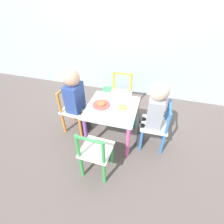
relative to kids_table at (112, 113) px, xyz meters
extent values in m
plane|color=#5B514C|center=(0.00, 0.00, -0.35)|extent=(6.00, 6.00, 0.00)
cube|color=silver|center=(0.00, 0.00, 0.06)|extent=(0.50, 0.50, 0.02)
cylinder|color=#8E51BC|center=(-0.21, -0.21, -0.15)|extent=(0.04, 0.04, 0.40)
cylinder|color=#E5599E|center=(0.21, -0.21, -0.15)|extent=(0.04, 0.04, 0.40)
cylinder|color=#DB3D38|center=(-0.21, 0.21, -0.15)|extent=(0.04, 0.04, 0.40)
cylinder|color=teal|center=(0.21, 0.21, -0.15)|extent=(0.04, 0.04, 0.40)
cube|color=silver|center=(0.44, 0.01, -0.07)|extent=(0.27, 0.27, 0.02)
cylinder|color=#387AD1|center=(0.33, 0.11, -0.21)|extent=(0.03, 0.03, 0.27)
cylinder|color=#387AD1|center=(0.33, -0.10, -0.21)|extent=(0.03, 0.03, 0.27)
cylinder|color=#387AD1|center=(0.54, 0.12, -0.21)|extent=(0.03, 0.03, 0.27)
cylinder|color=#387AD1|center=(0.55, -0.09, -0.21)|extent=(0.03, 0.03, 0.27)
cylinder|color=#387AD1|center=(0.54, 0.12, 0.05)|extent=(0.03, 0.03, 0.26)
cylinder|color=#387AD1|center=(0.55, -0.09, 0.05)|extent=(0.03, 0.03, 0.26)
cylinder|color=#387AD1|center=(0.54, 0.01, 0.17)|extent=(0.03, 0.21, 0.02)
cube|color=silver|center=(-0.44, 0.03, -0.07)|extent=(0.28, 0.28, 0.02)
cylinder|color=orange|center=(-0.34, -0.08, -0.21)|extent=(0.03, 0.03, 0.27)
cylinder|color=orange|center=(-0.32, 0.13, -0.21)|extent=(0.03, 0.03, 0.27)
cylinder|color=orange|center=(-0.55, -0.07, -0.21)|extent=(0.03, 0.03, 0.27)
cylinder|color=orange|center=(-0.53, 0.14, -0.21)|extent=(0.03, 0.03, 0.27)
cylinder|color=orange|center=(-0.55, -0.07, 0.05)|extent=(0.03, 0.03, 0.26)
cylinder|color=orange|center=(-0.53, 0.14, 0.05)|extent=(0.03, 0.03, 0.26)
cylinder|color=orange|center=(-0.54, 0.04, 0.17)|extent=(0.04, 0.21, 0.02)
cube|color=silver|center=(-0.02, -0.44, -0.07)|extent=(0.27, 0.27, 0.02)
cylinder|color=green|center=(0.09, -0.33, -0.21)|extent=(0.03, 0.03, 0.27)
cylinder|color=green|center=(-0.12, -0.33, -0.21)|extent=(0.03, 0.03, 0.27)
cylinder|color=green|center=(0.08, -0.55, -0.21)|extent=(0.03, 0.03, 0.27)
cylinder|color=green|center=(-0.13, -0.54, -0.21)|extent=(0.03, 0.03, 0.27)
cylinder|color=green|center=(0.08, -0.55, 0.05)|extent=(0.03, 0.03, 0.26)
cylinder|color=green|center=(-0.13, -0.54, 0.05)|extent=(0.03, 0.03, 0.26)
cylinder|color=green|center=(-0.02, -0.54, 0.17)|extent=(0.21, 0.03, 0.02)
cube|color=silver|center=(-0.01, 0.44, -0.07)|extent=(0.27, 0.27, 0.02)
cylinder|color=yellow|center=(-0.12, 0.33, -0.21)|extent=(0.03, 0.03, 0.27)
cylinder|color=yellow|center=(0.10, 0.33, -0.21)|extent=(0.03, 0.03, 0.27)
cylinder|color=yellow|center=(-0.12, 0.54, -0.21)|extent=(0.03, 0.03, 0.27)
cylinder|color=yellow|center=(0.09, 0.55, -0.21)|extent=(0.03, 0.03, 0.27)
cylinder|color=yellow|center=(-0.12, 0.54, 0.05)|extent=(0.03, 0.03, 0.26)
cylinder|color=yellow|center=(0.09, 0.55, 0.05)|extent=(0.03, 0.03, 0.26)
cylinder|color=yellow|center=(-0.02, 0.54, 0.17)|extent=(0.21, 0.03, 0.02)
cylinder|color=#38383D|center=(0.32, 0.06, -0.20)|extent=(0.07, 0.07, 0.29)
cylinder|color=#38383D|center=(0.32, -0.04, -0.20)|extent=(0.07, 0.07, 0.29)
cube|color=#999EA8|center=(0.42, 0.01, 0.10)|extent=(0.15, 0.20, 0.31)
sphere|color=beige|center=(0.42, 0.01, 0.33)|extent=(0.18, 0.18, 0.18)
cylinder|color=#38383D|center=(-0.32, -0.03, -0.20)|extent=(0.07, 0.07, 0.29)
cylinder|color=#38383D|center=(-0.31, 0.07, -0.20)|extent=(0.07, 0.07, 0.29)
cube|color=#2D478E|center=(-0.42, 0.03, 0.09)|extent=(0.15, 0.21, 0.31)
sphere|color=tan|center=(-0.42, 0.03, 0.32)|extent=(0.17, 0.17, 0.17)
cylinder|color=white|center=(0.11, 0.00, 0.08)|extent=(0.19, 0.19, 0.01)
cylinder|color=gold|center=(0.11, 0.00, 0.09)|extent=(0.08, 0.08, 0.02)
cylinder|color=#E54C47|center=(-0.11, 0.00, 0.08)|extent=(0.18, 0.18, 0.01)
cylinder|color=#CC6633|center=(-0.11, 0.00, 0.09)|extent=(0.08, 0.08, 0.02)
cube|color=#3D8E56|center=(-0.21, 0.72, -0.28)|extent=(0.28, 0.21, 0.13)
camera|label=1|loc=(0.37, -1.32, 1.13)|focal=28.00mm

